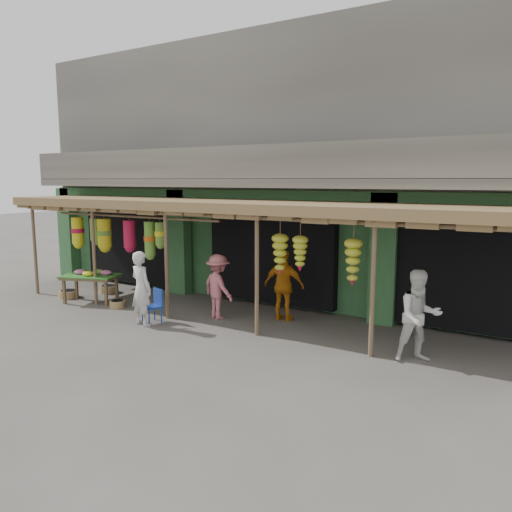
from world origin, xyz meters
The scene contains 12 objects.
ground centered at (0.00, 0.00, 0.00)m, with size 80.00×80.00×0.00m, color #514C47.
building centered at (0.00, 4.87, 3.37)m, with size 16.40×6.80×7.00m.
awning centered at (-0.15, 0.80, 2.58)m, with size 14.00×2.70×2.79m.
flower_table centered at (-4.32, -0.07, 0.70)m, with size 1.66×1.31×0.87m.
blue_chair centered at (-1.54, -0.61, 0.44)m, with size 0.47×0.48×0.78m.
basket_left centered at (-4.82, 0.96, 0.10)m, with size 0.50×0.50×0.21m, color olive.
basket_mid centered at (-5.30, -0.06, 0.10)m, with size 0.53×0.53×0.20m, color olive.
basket_right centered at (-3.30, -0.12, 0.09)m, with size 0.40×0.40×0.18m, color #8B6341.
person_front centered at (-1.61, -0.94, 0.85)m, with size 0.62×0.41×1.70m, color silver.
person_right centered at (4.31, 0.02, 0.84)m, with size 0.82×0.64×1.69m, color silver.
person_vendor centered at (0.96, 1.09, 0.84)m, with size 0.98×0.41×1.68m, color orange.
person_shopper centered at (-0.48, 0.45, 0.77)m, with size 1.00×0.57×1.54m, color #C5686F.
Camera 1 is at (6.37, -8.96, 3.28)m, focal length 35.00 mm.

